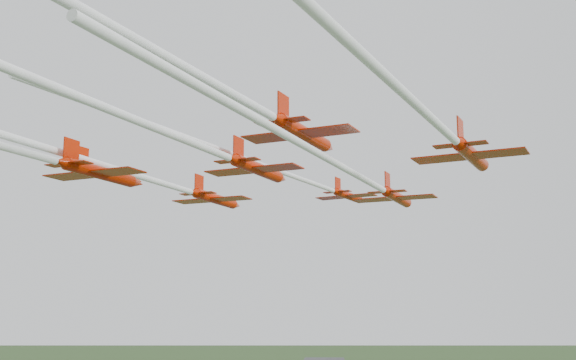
# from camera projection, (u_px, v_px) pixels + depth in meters

# --- Properties ---
(jet_lead) EXTENTS (26.88, 54.99, 2.36)m
(jet_lead) POSITION_uv_depth(u_px,v_px,m) (290.00, 175.00, 80.26)
(jet_lead) COLOR #BB1D01
(jet_row2_left) EXTENTS (24.05, 60.09, 2.77)m
(jet_row2_left) POSITION_uv_depth(u_px,v_px,m) (135.00, 175.00, 70.31)
(jet_row2_left) COLOR #BB1D01
(jet_row2_right) EXTENTS (22.08, 54.08, 2.56)m
(jet_row2_right) POSITION_uv_depth(u_px,v_px,m) (354.00, 173.00, 63.51)
(jet_row2_right) COLOR #BB1D01
(jet_row3_left) EXTENTS (21.55, 43.72, 2.76)m
(jet_row3_left) POSITION_uv_depth(u_px,v_px,m) (40.00, 156.00, 73.17)
(jet_row3_left) COLOR #BB1D01
(jet_row3_mid) EXTENTS (21.16, 48.72, 2.90)m
(jet_row3_mid) POSITION_uv_depth(u_px,v_px,m) (199.00, 145.00, 61.31)
(jet_row3_mid) COLOR #BB1D01
(jet_row3_right) EXTENTS (21.63, 46.67, 2.95)m
(jet_row3_right) POSITION_uv_depth(u_px,v_px,m) (443.00, 129.00, 54.75)
(jet_row3_right) COLOR #BB1D01
(jet_row4_right) EXTENTS (24.39, 55.95, 2.84)m
(jet_row4_right) POSITION_uv_depth(u_px,v_px,m) (215.00, 84.00, 46.60)
(jet_row4_right) COLOR #BB1D01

